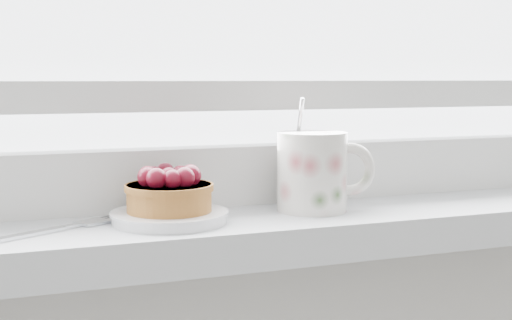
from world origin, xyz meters
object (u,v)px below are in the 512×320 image
floral_mug (315,170)px  fork (48,231)px  saucer (169,217)px  raspberry_tart (169,191)px

floral_mug → fork: floral_mug is taller
fork → floral_mug: bearing=2.1°
saucer → raspberry_tart: 0.03m
raspberry_tart → saucer: bearing=125.3°
raspberry_tart → fork: raspberry_tart is taller
saucer → fork: bearing=-177.9°
fork → raspberry_tart: bearing=2.0°
raspberry_tart → fork: 0.13m
saucer → floral_mug: (0.17, 0.01, 0.04)m
raspberry_tart → floral_mug: bearing=2.2°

